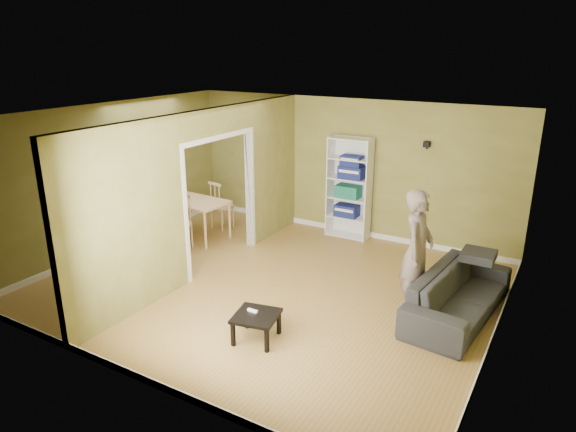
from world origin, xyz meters
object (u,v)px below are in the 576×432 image
Objects in this scene: bookshelf at (350,188)px; chair_far at (222,205)px; sofa at (459,288)px; dining_table at (195,205)px; chair_near at (179,222)px; coffee_table at (256,318)px; chair_left at (168,207)px; person at (418,241)px.

chair_far is (-2.38, -0.88, -0.47)m from bookshelf.
sofa is 1.85× the size of dining_table.
dining_table is 1.18× the size of chair_near.
bookshelf is 1.93× the size of chair_near.
chair_left reaches higher than coffee_table.
chair_far is at bearing 72.67° from person.
chair_far is (0.01, 1.27, -0.01)m from chair_near.
person is at bearing 173.24° from chair_far.
person is 2.07× the size of chair_left.
bookshelf is at bearing 56.29° from sofa.
sofa reaches higher than dining_table.
person is 4.37m from chair_near.
person is (-0.59, -0.07, 0.59)m from sofa.
coffee_table is at bearing 142.79° from chair_far.
chair_near is (0.09, -0.59, -0.16)m from dining_table.
dining_table is at bearing 89.66° from sofa.
chair_far is at bearing 95.02° from chair_near.
coffee_table is 0.53× the size of chair_near.
dining_table is at bearing 91.51° from chair_far.
sofa is 1.08× the size of person.
chair_near is at bearing 51.69° from chair_left.
bookshelf reaches higher than chair_near.
coffee_table is 3.45m from chair_near.
chair_left is (-5.72, 0.55, 0.07)m from sofa.
coffee_table is 0.54× the size of chair_left.
chair_left is at bearing 90.40° from sofa.
chair_far is (-4.92, 1.22, 0.08)m from sofa.
coffee_table is at bearing -39.12° from dining_table.
dining_table is 0.72m from chair_left.
chair_far is at bearing -159.72° from bookshelf.
bookshelf is 3.57m from chair_left.
chair_left is at bearing 146.58° from coffee_table.
chair_far reaches higher than chair_left.
bookshelf is 3.24m from chair_near.
chair_near is at bearing -138.00° from bookshelf.
chair_left is (-5.13, 0.62, -0.52)m from person.
sofa is 2.18× the size of chair_near.
person is at bearing 81.63° from chair_left.
chair_left is 0.97× the size of chair_near.
chair_far is at bearing 81.62° from dining_table.
coffee_table is at bearing -27.07° from chair_near.
sofa is at bearing 43.00° from coffee_table.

